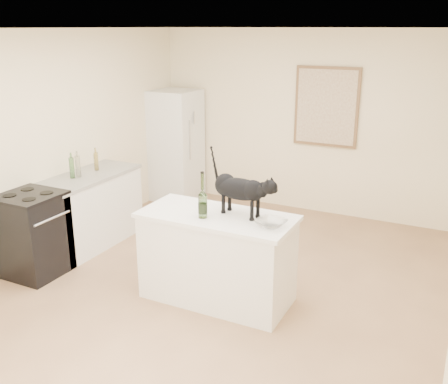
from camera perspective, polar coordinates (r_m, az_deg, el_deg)
floor at (r=5.49m, az=-0.71°, el=-10.54°), size 5.50×5.50×0.00m
ceiling at (r=4.82m, az=-0.83°, el=17.76°), size 5.50×5.50×0.00m
wall_back at (r=7.49m, az=9.04°, el=7.62°), size 4.50×0.00×4.50m
wall_left at (r=6.33m, az=-19.25°, el=4.94°), size 0.00×5.50×5.50m
island_base at (r=5.09m, az=-0.76°, el=-7.48°), size 1.44×0.67×0.86m
island_top at (r=4.91m, az=-0.78°, el=-2.74°), size 1.50×0.70×0.04m
left_cabinets at (r=6.57m, az=-14.79°, el=-2.10°), size 0.60×1.40×0.86m
left_countertop at (r=6.43m, az=-15.11°, el=1.67°), size 0.62×1.44×0.04m
stove at (r=5.97m, az=-20.45°, el=-4.52°), size 0.60×0.60×0.90m
fridge at (r=8.03m, az=-5.43°, el=5.18°), size 0.68×0.68×1.70m
artwork_frame at (r=7.33m, az=11.32°, el=9.27°), size 0.90×0.03×1.10m
artwork_canvas at (r=7.32m, az=11.28°, el=9.25°), size 0.82×0.00×1.02m
black_cat at (r=4.82m, az=1.75°, el=0.01°), size 0.69×0.32×0.47m
wine_bottle at (r=4.77m, az=-2.40°, el=-0.63°), size 0.09×0.09×0.39m
glass_bowl at (r=4.62m, az=5.24°, el=-3.49°), size 0.32×0.32×0.07m
fridge_paper at (r=7.78m, az=-3.28°, el=8.27°), size 0.06×0.13×0.18m
counter_bottle_cluster at (r=6.39m, az=-15.61°, el=2.85°), size 0.09×0.47×0.26m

